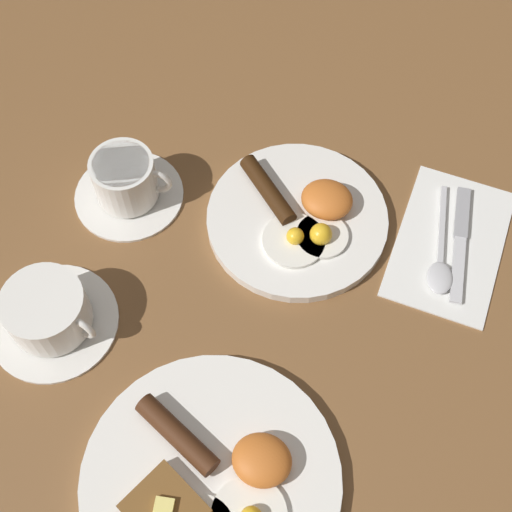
# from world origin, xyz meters

# --- Properties ---
(ground_plane) EXTENTS (3.00, 3.00, 0.00)m
(ground_plane) POSITION_xyz_m (0.00, 0.00, 0.00)
(ground_plane) COLOR brown
(breakfast_plate_near) EXTENTS (0.24, 0.24, 0.05)m
(breakfast_plate_near) POSITION_xyz_m (-0.00, -0.00, 0.01)
(breakfast_plate_near) COLOR white
(breakfast_plate_near) RESTS_ON ground_plane
(breakfast_plate_far) EXTENTS (0.28, 0.28, 0.04)m
(breakfast_plate_far) POSITION_xyz_m (-0.00, 0.35, 0.01)
(breakfast_plate_far) COLOR white
(breakfast_plate_far) RESTS_ON ground_plane
(teacup_near) EXTENTS (0.15, 0.15, 0.07)m
(teacup_near) POSITION_xyz_m (0.23, 0.03, 0.03)
(teacup_near) COLOR white
(teacup_near) RESTS_ON ground_plane
(teacup_far) EXTENTS (0.16, 0.16, 0.07)m
(teacup_far) POSITION_xyz_m (0.24, 0.23, 0.03)
(teacup_far) COLOR white
(teacup_far) RESTS_ON ground_plane
(napkin) EXTENTS (0.15, 0.22, 0.01)m
(napkin) POSITION_xyz_m (-0.20, -0.03, 0.00)
(napkin) COLOR white
(napkin) RESTS_ON ground_plane
(knife) EXTENTS (0.03, 0.17, 0.01)m
(knife) POSITION_xyz_m (-0.21, -0.04, 0.01)
(knife) COLOR silver
(knife) RESTS_ON napkin
(spoon) EXTENTS (0.04, 0.16, 0.01)m
(spoon) POSITION_xyz_m (-0.19, 0.01, 0.01)
(spoon) COLOR silver
(spoon) RESTS_ON napkin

